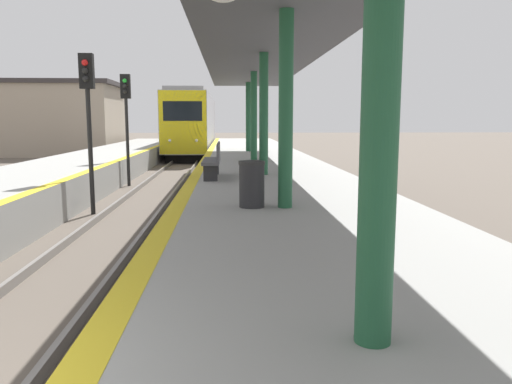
{
  "coord_description": "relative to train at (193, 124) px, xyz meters",
  "views": [
    {
      "loc": [
        2.57,
        -2.15,
        2.51
      ],
      "look_at": [
        3.88,
        21.71,
        -0.93
      ],
      "focal_mm": 35.0,
      "sensor_mm": 36.0,
      "label": 1
    }
  ],
  "objects": [
    {
      "name": "train",
      "position": [
        0.0,
        0.0,
        0.0
      ],
      "size": [
        2.74,
        16.89,
        4.46
      ],
      "color": "black",
      "rests_on": "ground"
    },
    {
      "name": "signal_mid",
      "position": [
        -1.09,
        -23.45,
        0.7
      ],
      "size": [
        0.36,
        0.31,
        4.22
      ],
      "color": "black",
      "rests_on": "ground"
    },
    {
      "name": "signal_far",
      "position": [
        -1.29,
        -17.56,
        0.7
      ],
      "size": [
        0.36,
        0.31,
        4.22
      ],
      "color": "black",
      "rests_on": "ground"
    },
    {
      "name": "station_canopy",
      "position": [
        3.55,
        -22.98,
        2.08
      ],
      "size": [
        3.42,
        26.79,
        3.54
      ],
      "color": "#1E5133",
      "rests_on": "platform_right"
    },
    {
      "name": "trash_bin",
      "position": [
        2.97,
        -28.27,
        -0.86
      ],
      "size": [
        0.46,
        0.46,
        0.81
      ],
      "color": "#262628",
      "rests_on": "platform_right"
    },
    {
      "name": "bench",
      "position": [
        2.18,
        -23.69,
        -0.77
      ],
      "size": [
        0.44,
        1.97,
        0.92
      ],
      "color": "#4C4C51",
      "rests_on": "platform_right"
    },
    {
      "name": "station_building",
      "position": [
        -11.68,
        0.7,
        0.38
      ],
      "size": [
        12.53,
        6.94,
        5.26
      ],
      "color": "tan",
      "rests_on": "ground"
    }
  ]
}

